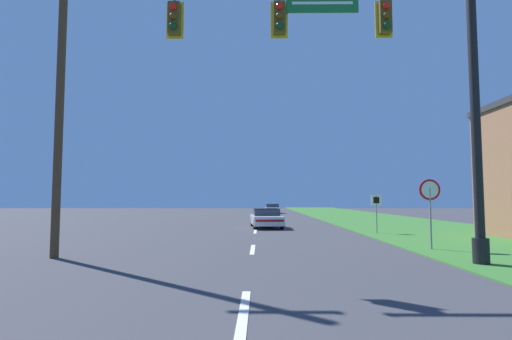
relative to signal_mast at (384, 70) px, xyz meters
name	(u,v)px	position (x,y,z in m)	size (l,w,h in m)	color
grass_verge_right	(395,223)	(6.67, 19.35, -5.51)	(10.00, 110.00, 0.04)	#38752D
road_center_line	(255,232)	(-3.83, 11.35, -5.52)	(0.16, 34.80, 0.01)	silver
signal_mast	(384,70)	(0.00, 0.00, 0.00)	(9.92, 0.47, 8.75)	black
car_ahead	(266,218)	(-3.16, 14.52, -4.93)	(2.16, 4.57, 1.19)	black
far_car	(272,209)	(-1.94, 40.48, -4.93)	(1.82, 4.31, 1.19)	black
stop_sign	(430,198)	(2.58, 3.24, -3.67)	(0.76, 0.07, 2.50)	gray
route_sign_post	(376,205)	(2.64, 10.11, -4.00)	(0.55, 0.06, 2.03)	gray
utility_pole_near	(60,85)	(-9.96, 1.23, -0.06)	(1.80, 0.26, 10.61)	#4C3823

